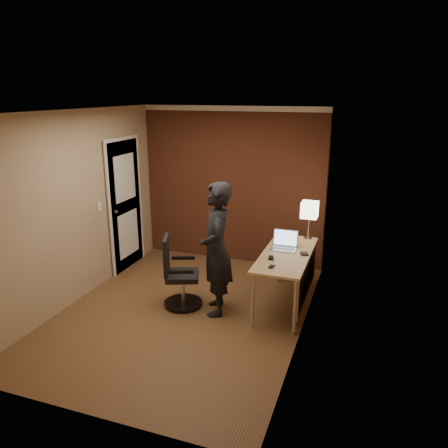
% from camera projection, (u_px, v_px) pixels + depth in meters
% --- Properties ---
extents(room, '(4.00, 4.00, 4.00)m').
position_uv_depth(room, '(207.00, 183.00, 6.70)').
color(room, brown).
rests_on(room, ground).
extents(desk, '(0.60, 1.50, 0.73)m').
position_uv_depth(desk, '(292.00, 263.00, 5.59)').
color(desk, tan).
rests_on(desk, ground).
extents(desk_lamp, '(0.22, 0.22, 0.54)m').
position_uv_depth(desk_lamp, '(309.00, 210.00, 5.99)').
color(desk_lamp, silver).
rests_on(desk_lamp, desk).
extents(laptop, '(0.33, 0.26, 0.23)m').
position_uv_depth(laptop, '(284.00, 243.00, 5.74)').
color(laptop, silver).
rests_on(laptop, desk).
extents(mouse, '(0.08, 0.11, 0.03)m').
position_uv_depth(mouse, '(271.00, 258.00, 5.37)').
color(mouse, black).
rests_on(mouse, desk).
extents(phone, '(0.07, 0.12, 0.01)m').
position_uv_depth(phone, '(272.00, 267.00, 5.13)').
color(phone, black).
rests_on(phone, desk).
extents(wallet, '(0.12, 0.13, 0.02)m').
position_uv_depth(wallet, '(304.00, 254.00, 5.53)').
color(wallet, black).
rests_on(wallet, desk).
extents(office_chair, '(0.54, 0.59, 0.93)m').
position_uv_depth(office_chair, '(178.00, 277.00, 5.65)').
color(office_chair, black).
rests_on(office_chair, ground).
extents(person, '(0.60, 0.72, 1.69)m').
position_uv_depth(person, '(216.00, 249.00, 5.38)').
color(person, black).
rests_on(person, ground).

